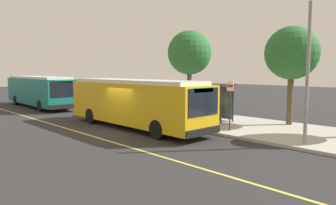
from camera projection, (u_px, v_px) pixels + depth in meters
name	position (u px, v px, depth m)	size (l,w,h in m)	color
ground_plane	(124.00, 130.00, 18.37)	(120.00, 120.00, 0.00)	#2B2B2D
sidewalk_curb	(192.00, 118.00, 22.47)	(44.00, 6.40, 0.15)	#B7B2A8
lane_stripe_center	(90.00, 135.00, 16.87)	(36.00, 0.14, 0.01)	#E0D64C
transit_bus_main	(135.00, 102.00, 19.05)	(10.97, 2.61, 2.95)	gold
transit_bus_second	(39.00, 90.00, 29.95)	(11.34, 2.88, 2.95)	#146B66
bus_shelter	(211.00, 94.00, 21.22)	(2.90, 1.60, 2.48)	#333338
waiting_bench	(210.00, 113.00, 21.41)	(1.60, 0.48, 0.95)	brown
route_sign_post	(230.00, 98.00, 17.31)	(0.44, 0.08, 2.80)	#333338
pedestrian_commuter	(171.00, 105.00, 21.45)	(0.24, 0.40, 1.69)	#282D47
street_tree_near_shelter	(292.00, 53.00, 19.11)	(3.26, 3.26, 6.05)	brown
street_tree_downstreet	(190.00, 53.00, 25.04)	(3.52, 3.52, 6.54)	brown
utility_pole	(308.00, 74.00, 14.06)	(0.16, 0.16, 6.40)	gray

